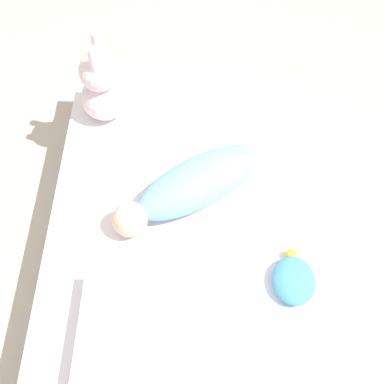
# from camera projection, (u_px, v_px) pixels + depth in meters

# --- Properties ---
(ground_plane) EXTENTS (12.00, 12.00, 0.00)m
(ground_plane) POSITION_uv_depth(u_px,v_px,m) (185.00, 240.00, 2.02)
(ground_plane) COLOR #B2A893
(bed_mattress) EXTENTS (1.30, 0.90, 0.24)m
(bed_mattress) POSITION_uv_depth(u_px,v_px,m) (185.00, 224.00, 1.92)
(bed_mattress) COLOR white
(bed_mattress) RESTS_ON ground_plane
(swaddled_baby) EXTENTS (0.42, 0.53, 0.14)m
(swaddled_baby) POSITION_uv_depth(u_px,v_px,m) (192.00, 186.00, 1.79)
(swaddled_baby) COLOR #7FB7E5
(swaddled_baby) RESTS_ON bed_mattress
(pillow) EXTENTS (0.37, 0.39, 0.08)m
(pillow) POSITION_uv_depth(u_px,v_px,m) (146.00, 339.00, 1.53)
(pillow) COLOR white
(pillow) RESTS_ON bed_mattress
(bunny_plush) EXTENTS (0.17, 0.17, 0.36)m
(bunny_plush) POSITION_uv_depth(u_px,v_px,m) (102.00, 88.00, 1.94)
(bunny_plush) COLOR silver
(bunny_plush) RESTS_ON bed_mattress
(turtle_plush) EXTENTS (0.19, 0.13, 0.06)m
(turtle_plush) POSITION_uv_depth(u_px,v_px,m) (294.00, 279.00, 1.65)
(turtle_plush) COLOR #4C99C6
(turtle_plush) RESTS_ON bed_mattress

